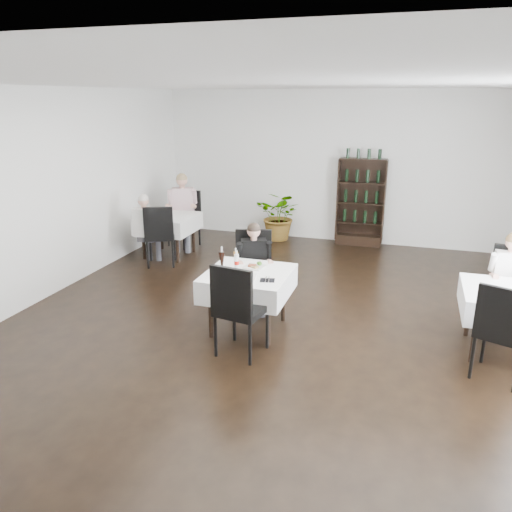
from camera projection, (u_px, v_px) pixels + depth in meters
The scene contains 22 objects.
room_shell at pixel (272, 217), 5.89m from camera, with size 9.00×9.00×9.00m.
wine_shelf at pixel (361, 203), 9.83m from camera, with size 0.90×0.28×1.75m.
main_table at pixel (248, 283), 6.25m from camera, with size 1.03×1.03×0.77m.
left_table at pixel (168, 223), 9.21m from camera, with size 0.98×0.98×0.77m.
right_table at pixel (507, 303), 5.65m from camera, with size 0.98×0.98×0.77m.
potted_tree at pixel (280, 216), 10.27m from camera, with size 0.92×0.80×1.02m, color #2B5B1F.
main_chair_far at pixel (253, 265), 6.90m from camera, with size 0.61×0.61×1.10m.
main_chair_near at pixel (238, 305), 5.57m from camera, with size 0.58×0.59×1.11m.
left_chair_far at pixel (186, 214), 9.90m from camera, with size 0.65×0.65×1.10m.
left_chair_near at pixel (160, 232), 8.62m from camera, with size 0.65×0.66×1.09m.
right_chair_far at pixel (510, 285), 6.21m from camera, with size 0.57×0.57×1.09m.
right_chair_near at pixel (502, 327), 5.08m from camera, with size 0.64×0.64×1.08m.
diner_main at pixel (254, 261), 6.79m from camera, with size 0.55×0.58×1.24m.
diner_left_far at pixel (182, 206), 9.58m from camera, with size 0.62×0.67×1.47m.
diner_left_near at pixel (146, 224), 8.66m from camera, with size 0.51×0.52×1.28m.
diner_right_far at pixel (509, 275), 6.18m from camera, with size 0.48×0.48×1.27m.
plate_far at pixel (255, 266), 6.37m from camera, with size 0.27×0.27×0.07m.
plate_near at pixel (244, 276), 6.00m from camera, with size 0.30×0.30×0.08m.
pilsner_dark at pixel (222, 262), 6.15m from camera, with size 0.08×0.08×0.34m.
pilsner_lager at pixel (236, 259), 6.35m from camera, with size 0.06×0.06×0.26m.
coke_bottle at pixel (237, 262), 6.29m from camera, with size 0.06×0.06×0.24m.
napkin_cutlery at pixel (267, 280), 5.92m from camera, with size 0.20×0.19×0.02m.
Camera 1 is at (1.56, -5.54, 2.85)m, focal length 35.00 mm.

